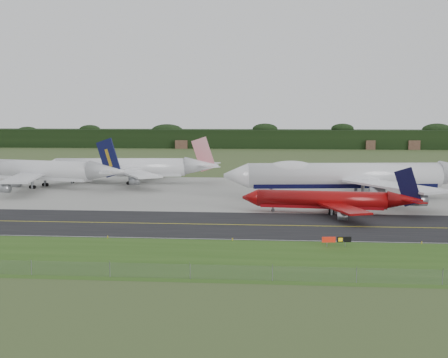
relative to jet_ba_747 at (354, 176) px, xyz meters
The scene contains 16 objects.
ground 48.21m from the jet_ba_747, 125.38° to the right, with size 600.00×600.00×0.00m, color #354A22.
grass_verge 79.22m from the jet_ba_747, 110.51° to the right, with size 400.00×30.00×0.01m, color #2A4E17.
taxiway 51.50m from the jet_ba_747, 122.78° to the right, with size 400.00×32.00×0.02m, color black.
apron 30.85m from the jet_ba_747, 156.48° to the left, with size 400.00×78.00×0.01m, color gray.
taxiway_centreline 51.50m from the jet_ba_747, 122.78° to the right, with size 400.00×0.40×0.00m, color yellow.
taxiway_edge_line 64.99m from the jet_ba_747, 115.33° to the right, with size 400.00×0.25×0.00m, color silver.
perimeter_fence 91.41m from the jet_ba_747, 107.65° to the right, with size 320.00×0.10×320.00m.
horizon_treeline 236.43m from the jet_ba_747, 96.72° to the left, with size 700.00×25.00×12.00m.
jet_ba_747 is the anchor object (origin of this frame).
jet_red_737 27.68m from the jet_ba_747, 107.52° to the right, with size 42.71×34.68×11.53m.
jet_navy_gold 99.03m from the jet_ba_747, behind, with size 62.40×53.29×16.29m.
jet_star_tail 76.86m from the jet_ba_747, 157.02° to the left, with size 60.17×50.16×15.86m.
taxiway_sign 64.00m from the jet_ba_747, 99.33° to the right, with size 5.31×0.94×1.78m.
edge_marker_left 80.35m from the jet_ba_747, 132.08° to the right, with size 0.16×0.16×0.50m, color yellow.
edge_marker_center 66.66m from the jet_ba_747, 116.39° to the right, with size 0.16×0.16×0.50m, color yellow.
edge_marker_right 60.04m from the jet_ba_747, 84.66° to the right, with size 0.16×0.16×0.50m, color yellow.
Camera 1 is at (6.80, -136.29, 24.55)m, focal length 50.00 mm.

